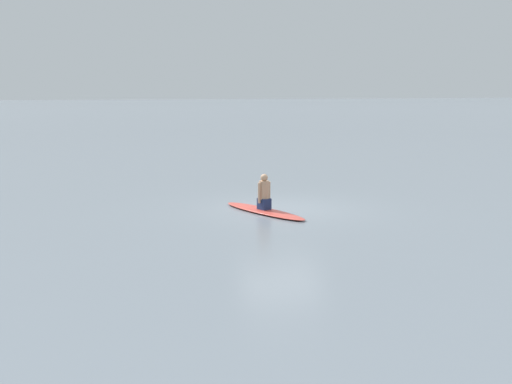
{
  "coord_description": "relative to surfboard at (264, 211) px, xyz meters",
  "views": [
    {
      "loc": [
        -6.06,
        -17.11,
        3.55
      ],
      "look_at": [
        -0.95,
        -0.46,
        0.63
      ],
      "focal_mm": 43.2,
      "sensor_mm": 36.0,
      "label": 1
    }
  ],
  "objects": [
    {
      "name": "person_paddler",
      "position": [
        -0.0,
        0.0,
        0.52
      ],
      "size": [
        0.45,
        0.42,
        1.04
      ],
      "rotation": [
        0.0,
        0.0,
        -1.19
      ],
      "color": "navy",
      "rests_on": "surfboard"
    },
    {
      "name": "surfboard",
      "position": [
        0.0,
        0.0,
        0.0
      ],
      "size": [
        1.93,
        3.41,
        0.1
      ],
      "primitive_type": "ellipsoid",
      "rotation": [
        0.0,
        0.0,
        -1.19
      ],
      "color": "#D84C3F",
      "rests_on": "ground"
    },
    {
      "name": "ground_plane",
      "position": [
        0.68,
        0.38,
        -0.05
      ],
      "size": [
        400.0,
        400.0,
        0.0
      ],
      "primitive_type": "plane",
      "color": "gray"
    }
  ]
}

